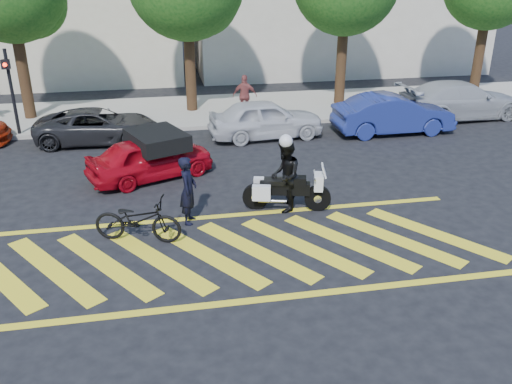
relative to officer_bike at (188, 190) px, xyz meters
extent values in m
plane|color=black|center=(0.86, -1.73, -0.86)|extent=(90.00, 90.00, 0.00)
cube|color=#9E998E|center=(0.86, 10.27, -0.79)|extent=(60.00, 5.00, 0.15)
cube|color=yellow|center=(-3.04, -1.73, -0.86)|extent=(2.43, 3.21, 0.01)
cube|color=yellow|center=(-1.94, -1.73, -0.86)|extent=(2.43, 3.21, 0.01)
cube|color=yellow|center=(-0.84, -1.73, -0.86)|extent=(2.43, 3.21, 0.01)
cube|color=yellow|center=(0.26, -1.73, -0.86)|extent=(2.43, 3.21, 0.01)
cube|color=yellow|center=(1.36, -1.73, -0.86)|extent=(2.43, 3.21, 0.01)
cube|color=yellow|center=(2.46, -1.73, -0.86)|extent=(2.43, 3.21, 0.01)
cube|color=yellow|center=(3.56, -1.73, -0.86)|extent=(2.43, 3.21, 0.01)
cube|color=yellow|center=(4.66, -1.73, -0.86)|extent=(2.43, 3.21, 0.01)
cube|color=yellow|center=(5.76, -1.73, -0.86)|extent=(2.43, 3.21, 0.01)
cube|color=yellow|center=(0.86, -3.63, -0.86)|extent=(12.00, 0.20, 0.01)
cube|color=yellow|center=(0.86, 0.17, -0.86)|extent=(12.00, 0.20, 0.01)
cylinder|color=black|center=(-5.64, 10.27, 1.14)|extent=(0.44, 0.44, 4.00)
sphere|color=#164B14|center=(-5.04, 10.57, 3.66)|extent=(2.73, 2.73, 2.73)
cylinder|color=black|center=(0.86, 10.27, 1.14)|extent=(0.44, 0.44, 4.00)
cylinder|color=black|center=(7.36, 10.27, 1.14)|extent=(0.44, 0.44, 4.00)
cylinder|color=black|center=(13.86, 10.27, 1.14)|extent=(0.44, 0.44, 4.00)
cylinder|color=black|center=(-5.64, 8.07, 0.74)|extent=(0.12, 0.12, 3.20)
cube|color=black|center=(-5.64, 7.87, 1.84)|extent=(0.28, 0.18, 0.32)
sphere|color=#FF260C|center=(-5.64, 7.77, 1.84)|extent=(0.14, 0.14, 0.14)
imported|color=black|center=(0.00, 0.00, 0.00)|extent=(0.56, 0.71, 1.73)
imported|color=black|center=(-1.24, -0.75, -0.32)|extent=(2.18, 1.29, 1.08)
cylinder|color=black|center=(1.77, 0.47, -0.52)|extent=(0.70, 0.31, 0.69)
cylinder|color=silver|center=(1.77, 0.47, -0.52)|extent=(0.24, 0.21, 0.21)
cylinder|color=black|center=(3.35, 0.07, -0.52)|extent=(0.70, 0.31, 0.69)
cylinder|color=silver|center=(3.35, 0.07, -0.52)|extent=(0.24, 0.21, 0.21)
cube|color=black|center=(2.51, 0.28, -0.26)|extent=(1.33, 0.58, 0.31)
cube|color=black|center=(2.81, 0.20, -0.05)|extent=(0.53, 0.42, 0.23)
cube|color=black|center=(2.26, 0.34, -0.07)|extent=(0.64, 0.48, 0.12)
cube|color=silver|center=(3.35, 0.07, -0.05)|extent=(0.33, 0.48, 0.42)
cube|color=silver|center=(2.00, 0.69, -0.29)|extent=(0.50, 0.30, 0.40)
cube|color=silver|center=(1.87, 0.16, -0.29)|extent=(0.50, 0.30, 0.40)
imported|color=black|center=(2.51, 0.27, 0.09)|extent=(0.93, 1.07, 1.90)
imported|color=#AE0815|center=(-0.91, 3.16, -0.23)|extent=(4.02, 2.82, 1.27)
imported|color=black|center=(-2.72, 6.97, -0.27)|extent=(4.41, 2.23, 1.20)
imported|color=silver|center=(3.26, 6.39, -0.16)|extent=(4.26, 1.99, 1.41)
imported|color=navy|center=(8.03, 6.07, -0.13)|extent=(4.46, 1.60, 1.46)
imported|color=#A0A3A7|center=(11.56, 7.47, -0.11)|extent=(5.32, 2.46, 1.51)
imported|color=#A04C48|center=(2.91, 8.90, 0.12)|extent=(1.04, 0.61, 1.66)
camera|label=1|loc=(-0.60, -12.28, 5.29)|focal=38.00mm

